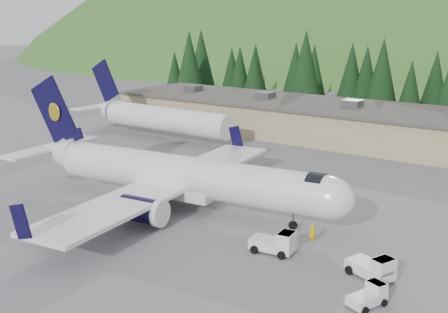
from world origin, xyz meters
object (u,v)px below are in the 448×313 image
at_px(baggage_tug_c, 369,296).
at_px(terminal_building, 321,120).
at_px(second_airliner, 153,117).
at_px(ramp_worker, 312,234).
at_px(baggage_tug_b, 374,268).
at_px(airliner, 177,176).
at_px(baggage_tug_a, 276,243).

bearing_deg(baggage_tug_c, terminal_building, 50.31).
relative_size(second_airliner, terminal_building, 0.39).
bearing_deg(ramp_worker, terminal_building, -100.00).
xyz_separation_m(baggage_tug_c, ramp_worker, (-7.65, 6.89, 0.18)).
bearing_deg(second_airliner, baggage_tug_b, -29.71).
height_order(second_airliner, baggage_tug_b, second_airliner).
relative_size(second_airliner, baggage_tug_c, 9.57).
height_order(baggage_tug_c, ramp_worker, ramp_worker).
bearing_deg(second_airliner, airliner, -42.83).
bearing_deg(airliner, second_airliner, 129.73).
distance_m(airliner, ramp_worker, 14.73).
xyz_separation_m(second_airliner, terminal_building, (19.91, 16.00, -0.70)).
bearing_deg(baggage_tug_c, ramp_worker, 68.30).
bearing_deg(airliner, terminal_building, 88.50).
xyz_separation_m(terminal_building, ramp_worker, (18.50, -38.37, -1.83)).
bearing_deg(baggage_tug_b, baggage_tug_a, -157.98).
relative_size(airliner, baggage_tug_a, 9.94).
bearing_deg(airliner, ramp_worker, -8.35).
relative_size(baggage_tug_b, baggage_tug_c, 1.31).
bearing_deg(terminal_building, airliner, -84.06).
bearing_deg(baggage_tug_b, airliner, -168.49).
xyz_separation_m(baggage_tug_c, terminal_building, (-26.15, 45.25, 2.01)).
height_order(airliner, baggage_tug_b, airliner).
bearing_deg(ramp_worker, airliner, -36.65).
height_order(baggage_tug_a, ramp_worker, baggage_tug_a).
distance_m(airliner, second_airliner, 32.56).
relative_size(airliner, ramp_worker, 22.67).
xyz_separation_m(baggage_tug_b, baggage_tug_c, (1.17, -3.64, -0.19)).
distance_m(second_airliner, terminal_building, 25.55).
xyz_separation_m(second_airliner, ramp_worker, (38.41, -22.37, -2.53)).
distance_m(baggage_tug_c, ramp_worker, 10.29).
distance_m(baggage_tug_a, ramp_worker, 3.65).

